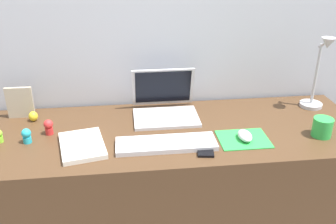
% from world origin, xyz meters
% --- Properties ---
extents(back_wall, '(2.97, 0.05, 1.32)m').
position_xyz_m(back_wall, '(0.00, 0.34, 0.66)').
color(back_wall, '#B2B7C1').
rests_on(back_wall, ground_plane).
extents(desk, '(1.77, 0.60, 0.74)m').
position_xyz_m(desk, '(0.00, 0.00, 0.37)').
color(desk, '#4C331E').
rests_on(desk, ground_plane).
extents(laptop, '(0.30, 0.26, 0.21)m').
position_xyz_m(laptop, '(0.01, 0.17, 0.79)').
color(laptop, silver).
rests_on(laptop, desk).
extents(keyboard, '(0.41, 0.13, 0.02)m').
position_xyz_m(keyboard, '(-0.02, -0.13, 0.75)').
color(keyboard, silver).
rests_on(keyboard, desk).
extents(mousepad, '(0.21, 0.17, 0.00)m').
position_xyz_m(mousepad, '(0.31, -0.12, 0.74)').
color(mousepad, green).
rests_on(mousepad, desk).
extents(mouse, '(0.06, 0.10, 0.03)m').
position_xyz_m(mouse, '(0.31, -0.12, 0.76)').
color(mouse, silver).
rests_on(mouse, mousepad).
extents(cell_phone, '(0.08, 0.14, 0.01)m').
position_xyz_m(cell_phone, '(0.13, -0.18, 0.74)').
color(cell_phone, black).
rests_on(cell_phone, desk).
extents(desk_lamp, '(0.11, 0.14, 0.36)m').
position_xyz_m(desk_lamp, '(0.75, 0.15, 0.91)').
color(desk_lamp, '#B7B7BC').
rests_on(desk_lamp, desk).
extents(notebook_pad, '(0.21, 0.27, 0.02)m').
position_xyz_m(notebook_pad, '(-0.36, -0.10, 0.75)').
color(notebook_pad, silver).
rests_on(notebook_pad, desk).
extents(picture_frame, '(0.12, 0.02, 0.15)m').
position_xyz_m(picture_frame, '(-0.67, 0.21, 0.81)').
color(picture_frame, '#B2A58C').
rests_on(picture_frame, desk).
extents(coffee_mug, '(0.08, 0.08, 0.08)m').
position_xyz_m(coffee_mug, '(0.65, -0.13, 0.78)').
color(coffee_mug, green).
rests_on(coffee_mug, desk).
extents(toy_figurine_red, '(0.04, 0.04, 0.07)m').
position_xyz_m(toy_figurine_red, '(-0.51, 0.03, 0.78)').
color(toy_figurine_red, red).
rests_on(toy_figurine_red, desk).
extents(toy_figurine_yellow, '(0.04, 0.04, 0.05)m').
position_xyz_m(toy_figurine_yellow, '(-0.60, 0.17, 0.76)').
color(toy_figurine_yellow, yellow).
rests_on(toy_figurine_yellow, desk).
extents(toy_figurine_cyan, '(0.04, 0.04, 0.06)m').
position_xyz_m(toy_figurine_cyan, '(-0.59, -0.04, 0.77)').
color(toy_figurine_cyan, '#28B7CC').
rests_on(toy_figurine_cyan, desk).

